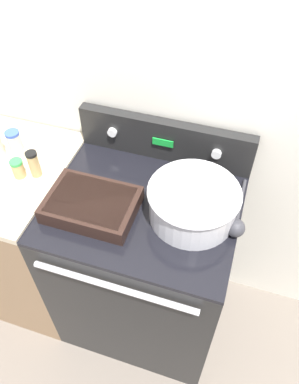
# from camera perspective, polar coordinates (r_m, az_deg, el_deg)

# --- Properties ---
(ground_plane) EXTENTS (12.00, 12.00, 0.00)m
(ground_plane) POSITION_cam_1_polar(r_m,az_deg,el_deg) (2.16, -3.53, -24.59)
(ground_plane) COLOR #6B6056
(kitchen_wall) EXTENTS (8.00, 0.05, 2.50)m
(kitchen_wall) POSITION_cam_1_polar(r_m,az_deg,el_deg) (1.53, 3.28, 15.74)
(kitchen_wall) COLOR silver
(kitchen_wall) RESTS_ON ground_plane
(stove_range) EXTENTS (0.76, 0.66, 0.93)m
(stove_range) POSITION_cam_1_polar(r_m,az_deg,el_deg) (1.85, -0.76, -11.24)
(stove_range) COLOR black
(stove_range) RESTS_ON ground_plane
(control_panel) EXTENTS (0.76, 0.07, 0.19)m
(control_panel) POSITION_cam_1_polar(r_m,az_deg,el_deg) (1.61, 2.36, 7.96)
(control_panel) COLOR black
(control_panel) RESTS_ON stove_range
(side_counter) EXTENTS (0.56, 0.63, 0.95)m
(side_counter) POSITION_cam_1_polar(r_m,az_deg,el_deg) (2.07, -18.48, -5.77)
(side_counter) COLOR #896B4C
(side_counter) RESTS_ON ground_plane
(mixing_bowl) EXTENTS (0.34, 0.34, 0.14)m
(mixing_bowl) POSITION_cam_1_polar(r_m,az_deg,el_deg) (1.39, 6.66, -1.52)
(mixing_bowl) COLOR silver
(mixing_bowl) RESTS_ON stove_range
(casserole_dish) EXTENTS (0.34, 0.25, 0.07)m
(casserole_dish) POSITION_cam_1_polar(r_m,az_deg,el_deg) (1.44, -8.82, -1.82)
(casserole_dish) COLOR black
(casserole_dish) RESTS_ON stove_range
(ladle) EXTENTS (0.07, 0.31, 0.07)m
(ladle) POSITION_cam_1_polar(r_m,az_deg,el_deg) (1.41, 13.07, -4.85)
(ladle) COLOR #333338
(ladle) RESTS_ON stove_range
(spice_jar_black_cap) EXTENTS (0.05, 0.05, 0.12)m
(spice_jar_black_cap) POSITION_cam_1_polar(r_m,az_deg,el_deg) (1.60, -17.19, 4.13)
(spice_jar_black_cap) COLOR tan
(spice_jar_black_cap) RESTS_ON side_counter
(spice_jar_green_cap) EXTENTS (0.05, 0.05, 0.08)m
(spice_jar_green_cap) POSITION_cam_1_polar(r_m,az_deg,el_deg) (1.63, -19.41, 3.41)
(spice_jar_green_cap) COLOR tan
(spice_jar_green_cap) RESTS_ON side_counter
(spice_jar_blue_cap) EXTENTS (0.06, 0.06, 0.13)m
(spice_jar_blue_cap) POSITION_cam_1_polar(r_m,az_deg,el_deg) (1.72, -19.76, 6.94)
(spice_jar_blue_cap) COLOR beige
(spice_jar_blue_cap) RESTS_ON side_counter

